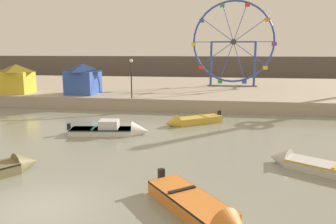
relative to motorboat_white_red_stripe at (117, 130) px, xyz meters
name	(u,v)px	position (x,y,z in m)	size (l,w,h in m)	color
ground_plane	(42,209)	(0.53, -10.75, -0.28)	(240.00, 240.00, 0.00)	gray
quay_promenade	(170,89)	(0.53, 21.65, 0.28)	(110.00, 25.94, 1.14)	tan
distant_town_skyline	(187,67)	(0.53, 46.75, 1.92)	(140.00, 3.00, 4.40)	#564C47
motorboat_white_red_stripe	(117,130)	(0.00, 0.00, 0.00)	(5.59, 2.16, 1.46)	silver
motorboat_pale_grey	(308,164)	(11.10, -5.11, -0.04)	(4.40, 3.41, 1.16)	silver
motorboat_mustard_yellow	(190,121)	(4.68, 3.79, 0.00)	(4.54, 3.71, 1.15)	gold
motorboat_orange_hull	(204,212)	(6.33, -10.66, 0.00)	(4.14, 4.72, 1.27)	orange
ferris_wheel_blue_frame	(233,44)	(8.53, 21.46, 6.14)	(10.36, 1.20, 10.52)	#334CA8
carnival_booth_yellow_awning	(17,78)	(-14.21, 11.01, 2.43)	(3.23, 2.78, 3.04)	yellow
carnival_booth_blue_tent	(83,78)	(-7.12, 11.55, 2.48)	(3.24, 3.70, 3.14)	#3356B7
promenade_lamp_near	(131,72)	(-1.40, 9.45, 3.27)	(0.32, 0.32, 3.66)	#2D2D33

